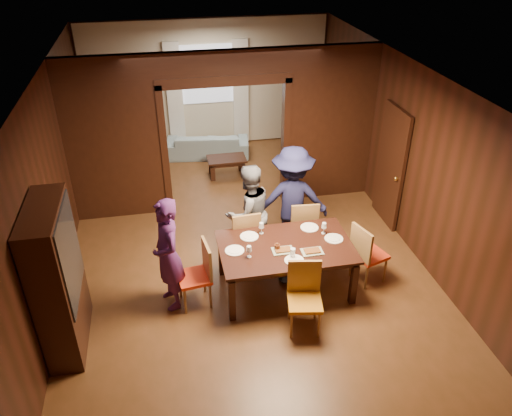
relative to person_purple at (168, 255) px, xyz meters
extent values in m
plane|color=#533317|center=(1.20, 1.03, -0.84)|extent=(9.00, 9.00, 0.00)
cube|color=silver|center=(1.20, 1.03, 2.06)|extent=(5.50, 9.00, 0.02)
cube|color=black|center=(1.20, 5.53, 0.61)|extent=(5.50, 0.02, 2.90)
cube|color=black|center=(-1.55, 1.03, 0.61)|extent=(0.02, 9.00, 2.90)
cube|color=black|center=(3.95, 1.03, 0.61)|extent=(0.02, 9.00, 2.90)
cube|color=black|center=(-0.73, 2.63, 0.36)|extent=(1.65, 0.15, 2.40)
cube|color=black|center=(3.12, 2.63, 0.36)|extent=(1.65, 0.15, 2.40)
cube|color=black|center=(1.20, 2.63, 1.81)|extent=(5.50, 0.15, 0.50)
cube|color=beige|center=(1.20, 5.50, 0.61)|extent=(5.40, 0.04, 2.85)
imported|color=#491D55|center=(0.00, 0.00, 0.00)|extent=(0.54, 0.69, 1.68)
imported|color=slate|center=(1.28, 0.90, -0.03)|extent=(0.95, 0.85, 1.61)
imported|color=#161737|center=(2.01, 1.01, 0.06)|extent=(1.26, 0.86, 1.80)
imported|color=#8BA8B6|center=(1.07, 4.88, -0.57)|extent=(1.92, 0.97, 0.54)
imported|color=black|center=(1.74, 0.15, -0.04)|extent=(0.29, 0.29, 0.07)
cube|color=black|center=(1.65, 0.00, -0.46)|extent=(1.89, 1.18, 0.76)
cube|color=black|center=(1.35, 3.80, -0.64)|extent=(0.80, 0.50, 0.40)
cube|color=black|center=(-1.33, -0.47, 0.16)|extent=(0.40, 1.20, 2.00)
cube|color=black|center=(3.90, 1.53, 0.21)|extent=(0.06, 0.90, 2.10)
cube|color=silver|center=(1.20, 5.47, 0.86)|extent=(1.20, 0.03, 1.30)
cube|color=white|center=(0.45, 5.43, 0.41)|extent=(0.35, 0.06, 2.40)
cube|color=white|center=(1.95, 5.43, 0.41)|extent=(0.35, 0.06, 2.40)
cylinder|color=white|center=(0.92, 0.02, -0.07)|extent=(0.27, 0.27, 0.01)
cylinder|color=white|center=(1.18, 0.32, -0.07)|extent=(0.27, 0.27, 0.01)
cylinder|color=white|center=(2.11, 0.38, -0.07)|extent=(0.27, 0.27, 0.01)
cylinder|color=silver|center=(2.37, 0.03, -0.07)|extent=(0.27, 0.27, 0.01)
cylinder|color=white|center=(1.68, -0.37, -0.07)|extent=(0.27, 0.27, 0.01)
cube|color=gray|center=(1.58, -0.12, -0.06)|extent=(0.30, 0.20, 0.04)
cube|color=gray|center=(1.97, -0.22, -0.06)|extent=(0.30, 0.20, 0.04)
cylinder|color=silver|center=(1.67, -0.28, -0.01)|extent=(0.07, 0.07, 0.14)
camera|label=1|loc=(0.10, -5.59, 4.02)|focal=35.00mm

